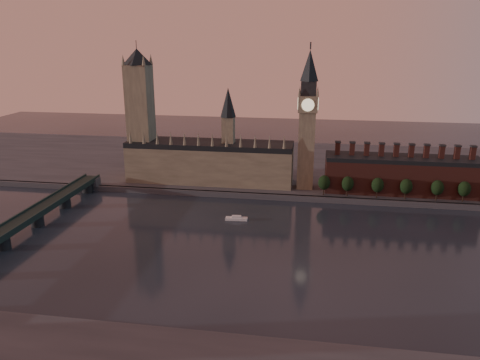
# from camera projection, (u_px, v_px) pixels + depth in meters

# --- Properties ---
(ground) EXTENTS (900.00, 900.00, 0.00)m
(ground) POSITION_uv_depth(u_px,v_px,m) (281.00, 254.00, 256.54)
(ground) COLOR black
(ground) RESTS_ON ground
(north_bank) EXTENTS (900.00, 182.00, 4.00)m
(north_bank) POSITION_uv_depth(u_px,v_px,m) (295.00, 166.00, 424.10)
(north_bank) COLOR #4E4D53
(north_bank) RESTS_ON ground
(palace_of_westminster) EXTENTS (130.00, 30.30, 74.00)m
(palace_of_westminster) POSITION_uv_depth(u_px,v_px,m) (211.00, 160.00, 368.34)
(palace_of_westminster) COLOR gray
(palace_of_westminster) RESTS_ON north_bank
(victoria_tower) EXTENTS (24.00, 24.00, 108.00)m
(victoria_tower) POSITION_uv_depth(u_px,v_px,m) (140.00, 111.00, 365.75)
(victoria_tower) COLOR gray
(victoria_tower) RESTS_ON north_bank
(big_ben) EXTENTS (15.00, 15.00, 107.00)m
(big_ben) POSITION_uv_depth(u_px,v_px,m) (307.00, 119.00, 342.28)
(big_ben) COLOR gray
(big_ben) RESTS_ON north_bank
(chimney_block) EXTENTS (110.00, 25.00, 37.00)m
(chimney_block) POSITION_uv_depth(u_px,v_px,m) (401.00, 174.00, 343.26)
(chimney_block) COLOR brown
(chimney_block) RESTS_ON north_bank
(embankment_tree_0) EXTENTS (8.60, 8.60, 14.88)m
(embankment_tree_0) POSITION_uv_depth(u_px,v_px,m) (324.00, 183.00, 338.06)
(embankment_tree_0) COLOR black
(embankment_tree_0) RESTS_ON north_bank
(embankment_tree_1) EXTENTS (8.60, 8.60, 14.88)m
(embankment_tree_1) POSITION_uv_depth(u_px,v_px,m) (348.00, 184.00, 335.49)
(embankment_tree_1) COLOR black
(embankment_tree_1) RESTS_ON north_bank
(embankment_tree_2) EXTENTS (8.60, 8.60, 14.88)m
(embankment_tree_2) POSITION_uv_depth(u_px,v_px,m) (378.00, 185.00, 332.39)
(embankment_tree_2) COLOR black
(embankment_tree_2) RESTS_ON north_bank
(embankment_tree_3) EXTENTS (8.60, 8.60, 14.88)m
(embankment_tree_3) POSITION_uv_depth(u_px,v_px,m) (406.00, 186.00, 329.39)
(embankment_tree_3) COLOR black
(embankment_tree_3) RESTS_ON north_bank
(embankment_tree_4) EXTENTS (8.60, 8.60, 14.88)m
(embankment_tree_4) POSITION_uv_depth(u_px,v_px,m) (437.00, 188.00, 326.59)
(embankment_tree_4) COLOR black
(embankment_tree_4) RESTS_ON north_bank
(embankment_tree_5) EXTENTS (8.60, 8.60, 14.88)m
(embankment_tree_5) POSITION_uv_depth(u_px,v_px,m) (464.00, 189.00, 323.88)
(embankment_tree_5) COLOR black
(embankment_tree_5) RESTS_ON north_bank
(westminster_bridge) EXTENTS (14.00, 200.00, 11.55)m
(westminster_bridge) POSITION_uv_depth(u_px,v_px,m) (18.00, 227.00, 274.95)
(westminster_bridge) COLOR #1C2C26
(westminster_bridge) RESTS_ON ground
(river_boat) EXTENTS (14.46, 4.88, 2.85)m
(river_boat) POSITION_uv_depth(u_px,v_px,m) (236.00, 218.00, 304.71)
(river_boat) COLOR silver
(river_boat) RESTS_ON ground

